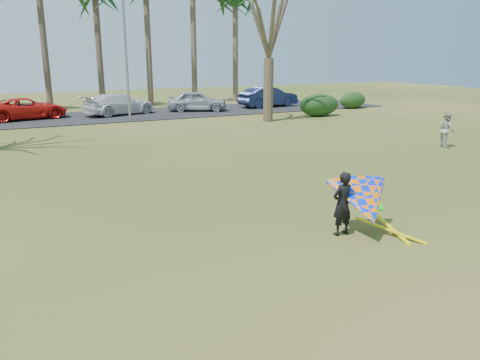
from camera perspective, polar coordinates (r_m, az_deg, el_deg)
name	(u,v)px	position (r m, az deg, el deg)	size (l,w,h in m)	color
ground	(280,248)	(10.59, 4.89, -8.29)	(100.00, 100.00, 0.00)	#25470F
parking_strip	(90,117)	(33.92, -17.77, 7.30)	(46.00, 7.00, 0.06)	black
bare_tree_right	(269,14)	(30.41, 3.62, 19.51)	(6.27, 6.27, 9.21)	#453929
streetlight	(128,50)	(31.14, -13.46, 15.16)	(2.28, 0.18, 8.00)	gray
hedge_near	(319,105)	(33.44, 9.64, 8.99)	(3.11, 1.41, 1.56)	#163513
hedge_far	(353,100)	(38.94, 13.59, 9.44)	(2.38, 1.12, 1.32)	#163613
car_2	(27,108)	(34.11, -24.54, 7.94)	(2.31, 5.01, 1.39)	red
car_3	(119,104)	(34.55, -14.50, 8.96)	(2.08, 5.12, 1.49)	silver
car_4	(197,101)	(35.82, -5.26, 9.58)	(1.78, 4.42, 1.51)	#99A0A6
car_5	(268,97)	(38.64, 3.47, 10.10)	(1.72, 4.94, 1.63)	#161F43
pedestrian_a	(447,130)	(23.84, 23.88, 5.63)	(0.79, 0.62, 1.63)	#ABABA6
kite_flyer	(363,201)	(11.40, 14.72, -2.53)	(2.13, 2.39, 2.02)	black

